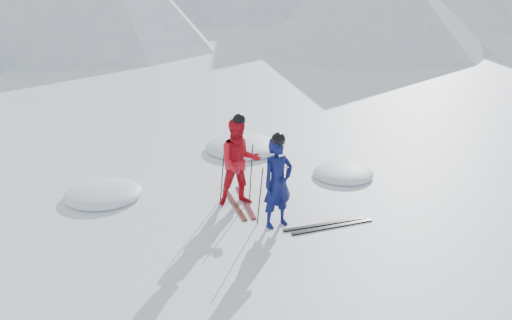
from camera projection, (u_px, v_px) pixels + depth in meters
name	position (u px, v px, depth m)	size (l,w,h in m)	color
ground	(341.00, 210.00, 11.09)	(160.00, 160.00, 0.00)	white
skier_blue	(278.00, 183.00, 10.13)	(0.64, 0.42, 1.75)	#0C1149
skier_red	(239.00, 162.00, 11.08)	(0.89, 0.70, 1.84)	red
pole_blue_left	(260.00, 196.00, 10.27)	(0.02, 0.02, 1.17)	black
pole_blue_right	(285.00, 191.00, 10.53)	(0.02, 0.02, 1.17)	black
pole_red_left	(222.00, 174.00, 11.31)	(0.02, 0.02, 1.22)	black
pole_red_right	(251.00, 172.00, 11.40)	(0.02, 0.02, 1.22)	black
ski_worn_left	(234.00, 203.00, 11.34)	(0.09, 1.70, 0.03)	black
ski_worn_right	(245.00, 202.00, 11.42)	(0.09, 1.70, 0.03)	black
ski_loose_a	(325.00, 224.00, 10.43)	(0.09, 1.70, 0.03)	black
ski_loose_b	(333.00, 227.00, 10.33)	(0.09, 1.70, 0.03)	black
snow_lumps	(226.00, 166.00, 13.53)	(7.03, 4.37, 0.45)	white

